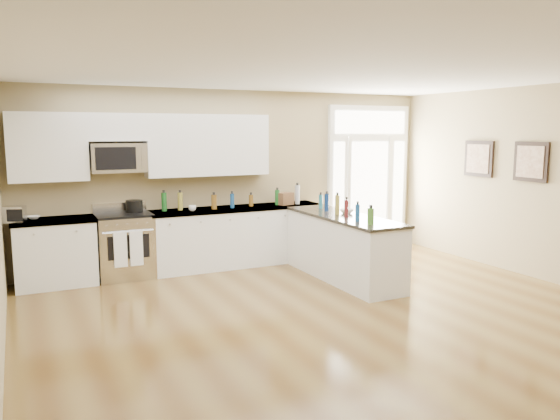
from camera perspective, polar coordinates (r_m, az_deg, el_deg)
name	(u,v)px	position (r m, az deg, el deg)	size (l,w,h in m)	color
ground	(383,341)	(5.87, 10.70, -13.32)	(8.00, 8.00, 0.00)	#573A18
room_shell	(388,176)	(5.48, 11.18, 3.56)	(8.00, 8.00, 8.00)	#9C8B62
back_cabinet_left	(55,255)	(8.24, -22.42, -4.32)	(1.10, 0.66, 0.94)	white
back_cabinet_right	(237,238)	(8.80, -4.50, -2.94)	(2.85, 0.66, 0.94)	white
peninsula_cabinet	(343,249)	(8.02, 6.57, -4.11)	(0.69, 2.32, 0.94)	white
upper_cabinet_left	(47,147)	(8.21, -23.13, 6.07)	(1.04, 0.33, 0.95)	white
upper_cabinet_right	(208,145)	(8.64, -7.55, 6.73)	(1.94, 0.33, 0.95)	white
upper_cabinet_short	(116,127)	(8.30, -16.75, 8.30)	(0.82, 0.33, 0.40)	white
microwave	(118,158)	(8.27, -16.59, 5.26)	(0.78, 0.41, 0.42)	silver
entry_door	(368,177)	(10.19, 9.21, 3.41)	(1.70, 0.10, 2.60)	white
wall_art_near	(479,159)	(9.43, 20.04, 5.06)	(0.05, 0.58, 0.58)	black
wall_art_far	(531,162)	(8.76, 24.74, 4.60)	(0.05, 0.58, 0.58)	black
kitchen_range	(125,246)	(8.33, -15.92, -3.59)	(0.79, 0.70, 1.08)	silver
stockpot	(134,206)	(8.38, -14.99, 0.44)	(0.25, 0.25, 0.19)	black
toaster_oven	(15,214)	(8.06, -25.99, -0.40)	(0.25, 0.20, 0.22)	silver
cardboard_box	(285,199)	(8.98, 0.53, 1.19)	(0.24, 0.18, 0.20)	brown
bowl_left	(34,217)	(8.27, -24.34, -0.71)	(0.17, 0.17, 0.04)	white
bowl_peninsula	(347,211)	(8.10, 6.97, -0.13)	(0.20, 0.20, 0.06)	white
cup_counter	(192,208)	(8.38, -9.15, 0.19)	(0.11, 0.11, 0.09)	white
counter_bottles	(273,203)	(8.28, -0.77, 0.78)	(2.36, 2.46, 0.31)	#19591E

